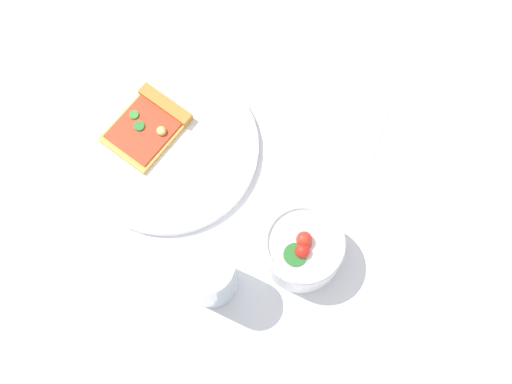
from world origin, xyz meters
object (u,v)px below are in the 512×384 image
Objects in this scene: plate at (168,147)px; paper_napkin at (340,117)px; pizza_slice_main at (150,124)px; soda_glass at (210,277)px; salad_bowl at (302,248)px.

plate reaches higher than paper_napkin.
pizza_slice_main is 0.29m from paper_napkin.
paper_napkin is at bearing 97.36° from pizza_slice_main.
soda_glass is (0.20, 0.08, 0.05)m from plate.
salad_bowl is at bearing 112.21° from soda_glass.
soda_glass is (0.24, 0.11, 0.03)m from pizza_slice_main.
soda_glass is (0.05, -0.12, 0.02)m from salad_bowl.
pizza_slice_main is at bearing -137.91° from plate.
plate is 1.81× the size of paper_napkin.
plate is 1.88× the size of pizza_slice_main.
plate is 0.05m from pizza_slice_main.
pizza_slice_main is (-0.03, -0.03, 0.01)m from plate.
plate is 0.27m from paper_napkin.
paper_napkin is at bearing 104.92° from plate.
salad_bowl is 0.23m from paper_napkin.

